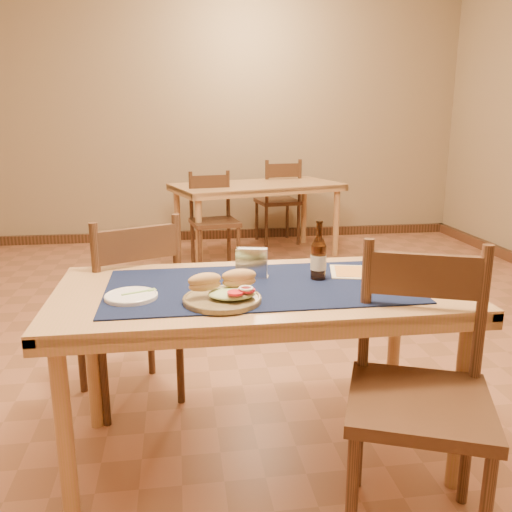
{
  "coord_description": "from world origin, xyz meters",
  "views": [
    {
      "loc": [
        -0.31,
        -2.83,
        1.4
      ],
      "look_at": [
        0.0,
        -0.7,
        0.85
      ],
      "focal_mm": 38.0,
      "sensor_mm": 36.0,
      "label": 1
    }
  ],
  "objects": [
    {
      "name": "fork",
      "position": [
        -0.46,
        -0.86,
        0.77
      ],
      "size": [
        0.13,
        0.07,
        0.0
      ],
      "color": "#8ABE68",
      "rests_on": "side_plate"
    },
    {
      "name": "napkin_holder",
      "position": [
        -0.02,
        -0.69,
        0.81
      ],
      "size": [
        0.15,
        0.08,
        0.12
      ],
      "color": "silver",
      "rests_on": "placemat"
    },
    {
      "name": "menu_card",
      "position": [
        0.47,
        -0.69,
        0.76
      ],
      "size": [
        0.33,
        0.27,
        0.01
      ],
      "color": "beige",
      "rests_on": "placemat"
    },
    {
      "name": "room",
      "position": [
        0.0,
        0.0,
        1.4
      ],
      "size": [
        6.04,
        7.04,
        2.84
      ],
      "color": "#9A6043",
      "rests_on": "ground"
    },
    {
      "name": "chair_back_far",
      "position": [
        0.82,
        3.14,
        0.5
      ],
      "size": [
        0.5,
        0.5,
        0.96
      ],
      "color": "#4E2D1B",
      "rests_on": "ground"
    },
    {
      "name": "beer_bottle",
      "position": [
        0.25,
        -0.75,
        0.85
      ],
      "size": [
        0.06,
        0.06,
        0.24
      ],
      "color": "#46230C",
      "rests_on": "placemat"
    },
    {
      "name": "back_table",
      "position": [
        0.49,
        2.59,
        0.67
      ],
      "size": [
        1.82,
        1.27,
        0.75
      ],
      "color": "#AE7952",
      "rests_on": "ground"
    },
    {
      "name": "chair_back_near",
      "position": [
        0.02,
        2.18,
        0.47
      ],
      "size": [
        0.48,
        0.48,
        0.91
      ],
      "color": "#4E2D1B",
      "rests_on": "ground"
    },
    {
      "name": "side_plate",
      "position": [
        -0.49,
        -0.89,
        0.76
      ],
      "size": [
        0.19,
        0.19,
        0.02
      ],
      "color": "white",
      "rests_on": "placemat"
    },
    {
      "name": "placemat",
      "position": [
        0.0,
        -0.8,
        0.75
      ],
      "size": [
        1.2,
        0.6,
        0.01
      ],
      "primitive_type": "cube",
      "color": "#0F1A37",
      "rests_on": "main_table"
    },
    {
      "name": "sandwich_plate",
      "position": [
        -0.16,
        -0.97,
        0.79
      ],
      "size": [
        0.29,
        0.29,
        0.11
      ],
      "color": "brown",
      "rests_on": "placemat"
    },
    {
      "name": "chair_main_far",
      "position": [
        -0.56,
        -0.27,
        0.5
      ],
      "size": [
        0.59,
        0.59,
        0.97
      ],
      "color": "#4E2D1B",
      "rests_on": "ground"
    },
    {
      "name": "baseboard",
      "position": [
        0.0,
        0.0,
        0.05
      ],
      "size": [
        6.0,
        7.0,
        0.1
      ],
      "color": "#4E2D1B",
      "rests_on": "ground"
    },
    {
      "name": "chair_main_near",
      "position": [
        0.47,
        -1.28,
        0.51
      ],
      "size": [
        0.59,
        0.59,
        0.99
      ],
      "color": "#4E2D1B",
      "rests_on": "ground"
    },
    {
      "name": "main_table",
      "position": [
        0.0,
        -0.8,
        0.67
      ],
      "size": [
        1.6,
        0.8,
        0.75
      ],
      "color": "#AE7952",
      "rests_on": "ground"
    }
  ]
}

